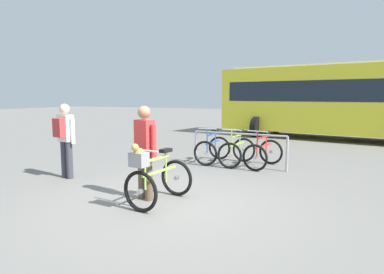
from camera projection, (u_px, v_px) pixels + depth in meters
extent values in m
plane|color=slate|center=(166.00, 204.00, 5.66)|extent=(80.00, 80.00, 0.00)
cylinder|color=#99999E|center=(196.00, 147.00, 9.15)|extent=(0.06, 0.06, 0.85)
cylinder|color=#99999E|center=(287.00, 154.00, 8.02)|extent=(0.06, 0.06, 0.85)
cylinder|color=#99999E|center=(239.00, 134.00, 8.53)|extent=(2.45, 0.20, 0.05)
torus|color=black|center=(219.00, 148.00, 9.59)|extent=(0.66, 0.10, 0.66)
cylinder|color=#B7B7BC|center=(219.00, 148.00, 9.59)|extent=(0.08, 0.07, 0.08)
torus|color=black|center=(205.00, 153.00, 8.67)|extent=(0.66, 0.10, 0.66)
cylinder|color=#B7B7BC|center=(205.00, 153.00, 8.67)|extent=(0.08, 0.07, 0.08)
cube|color=#2D56B7|center=(213.00, 142.00, 9.10)|extent=(0.05, 0.92, 0.04)
cube|color=#2D56B7|center=(212.00, 134.00, 9.03)|extent=(0.05, 0.61, 0.04)
cylinder|color=#2D56B7|center=(215.00, 140.00, 9.26)|extent=(0.03, 0.03, 0.55)
cube|color=black|center=(215.00, 130.00, 9.23)|extent=(0.12, 0.24, 0.06)
cylinder|color=#2D56B7|center=(207.00, 141.00, 8.74)|extent=(0.03, 0.03, 0.63)
cylinder|color=#B7B7BC|center=(207.00, 129.00, 8.70)|extent=(0.52, 0.04, 0.03)
torus|color=black|center=(244.00, 150.00, 9.25)|extent=(0.67, 0.14, 0.66)
cylinder|color=#B7B7BC|center=(244.00, 150.00, 9.25)|extent=(0.08, 0.07, 0.08)
torus|color=black|center=(230.00, 156.00, 8.36)|extent=(0.67, 0.14, 0.66)
cylinder|color=#B7B7BC|center=(230.00, 156.00, 8.36)|extent=(0.08, 0.07, 0.08)
cube|color=#9ED14C|center=(237.00, 144.00, 8.78)|extent=(0.11, 0.92, 0.04)
cube|color=#9ED14C|center=(237.00, 136.00, 8.71)|extent=(0.09, 0.61, 0.04)
cylinder|color=#9ED14C|center=(240.00, 141.00, 8.93)|extent=(0.03, 0.03, 0.55)
cube|color=black|center=(240.00, 131.00, 8.90)|extent=(0.14, 0.25, 0.06)
cylinder|color=#9ED14C|center=(232.00, 142.00, 8.43)|extent=(0.03, 0.03, 0.63)
cylinder|color=#B7B7BC|center=(232.00, 130.00, 8.39)|extent=(0.52, 0.07, 0.03)
torus|color=black|center=(271.00, 152.00, 8.90)|extent=(0.66, 0.18, 0.66)
cylinder|color=#B7B7BC|center=(271.00, 152.00, 8.90)|extent=(0.09, 0.07, 0.08)
torus|color=black|center=(255.00, 158.00, 8.06)|extent=(0.66, 0.18, 0.66)
cylinder|color=#B7B7BC|center=(255.00, 158.00, 8.06)|extent=(0.09, 0.07, 0.08)
cube|color=red|center=(263.00, 146.00, 8.45)|extent=(0.20, 0.91, 0.04)
cube|color=red|center=(263.00, 137.00, 8.38)|extent=(0.15, 0.61, 0.04)
cylinder|color=red|center=(266.00, 143.00, 8.60)|extent=(0.03, 0.03, 0.55)
cube|color=black|center=(267.00, 132.00, 8.56)|extent=(0.16, 0.26, 0.06)
cylinder|color=red|center=(257.00, 144.00, 8.13)|extent=(0.03, 0.03, 0.63)
cylinder|color=#B7B7BC|center=(258.00, 131.00, 8.09)|extent=(0.52, 0.12, 0.03)
torus|color=black|center=(176.00, 178.00, 6.09)|extent=(0.66, 0.13, 0.66)
cylinder|color=#B7B7BC|center=(176.00, 178.00, 6.09)|extent=(0.09, 0.07, 0.08)
torus|color=black|center=(140.00, 192.00, 5.22)|extent=(0.66, 0.13, 0.66)
cylinder|color=#B7B7BC|center=(140.00, 192.00, 5.22)|extent=(0.09, 0.07, 0.08)
cube|color=#9ED14C|center=(160.00, 171.00, 5.62)|extent=(0.14, 0.92, 0.04)
cube|color=#9ED14C|center=(158.00, 158.00, 5.55)|extent=(0.10, 0.61, 0.04)
cylinder|color=#9ED14C|center=(166.00, 166.00, 5.77)|extent=(0.03, 0.03, 0.55)
cube|color=black|center=(166.00, 150.00, 5.74)|extent=(0.15, 0.25, 0.06)
cylinder|color=#9ED14C|center=(145.00, 170.00, 5.28)|extent=(0.03, 0.03, 0.63)
cylinder|color=#B7B7BC|center=(145.00, 150.00, 5.24)|extent=(0.52, 0.09, 0.03)
cube|color=gray|center=(139.00, 159.00, 5.14)|extent=(0.28, 0.23, 0.22)
ellipsoid|color=tan|center=(139.00, 153.00, 5.12)|extent=(0.20, 0.18, 0.16)
sphere|color=tan|center=(135.00, 147.00, 5.04)|extent=(0.11, 0.11, 0.11)
cylinder|color=brown|center=(142.00, 176.00, 5.92)|extent=(0.14, 0.14, 0.82)
cylinder|color=brown|center=(148.00, 177.00, 5.80)|extent=(0.14, 0.14, 0.82)
cube|color=red|center=(145.00, 137.00, 5.78)|extent=(0.39, 0.30, 0.58)
cylinder|color=red|center=(138.00, 138.00, 5.95)|extent=(0.09, 0.09, 0.55)
cylinder|color=red|center=(154.00, 141.00, 5.65)|extent=(0.09, 0.09, 0.55)
sphere|color=#9E7051|center=(144.00, 112.00, 5.73)|extent=(0.22, 0.22, 0.22)
cylinder|color=#383842|center=(64.00, 159.00, 7.44)|extent=(0.14, 0.14, 0.82)
cylinder|color=#383842|center=(69.00, 160.00, 7.34)|extent=(0.14, 0.14, 0.82)
cube|color=white|center=(65.00, 128.00, 7.30)|extent=(0.37, 0.25, 0.58)
cylinder|color=white|center=(60.00, 130.00, 7.45)|extent=(0.09, 0.09, 0.55)
cylinder|color=white|center=(73.00, 131.00, 7.20)|extent=(0.09, 0.09, 0.55)
sphere|color=beige|center=(65.00, 109.00, 7.25)|extent=(0.22, 0.22, 0.22)
cube|color=#B23333|center=(59.00, 128.00, 7.17)|extent=(0.28, 0.18, 0.40)
cube|color=yellow|center=(343.00, 100.00, 13.76)|extent=(10.29, 4.24, 2.70)
cube|color=#19232D|center=(344.00, 91.00, 13.72)|extent=(9.50, 4.12, 0.84)
cube|color=silver|center=(345.00, 65.00, 13.59)|extent=(9.26, 3.82, 0.08)
cylinder|color=black|center=(256.00, 127.00, 14.72)|extent=(0.41, 0.93, 0.90)
cylinder|color=black|center=(277.00, 123.00, 16.76)|extent=(0.41, 0.93, 0.90)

